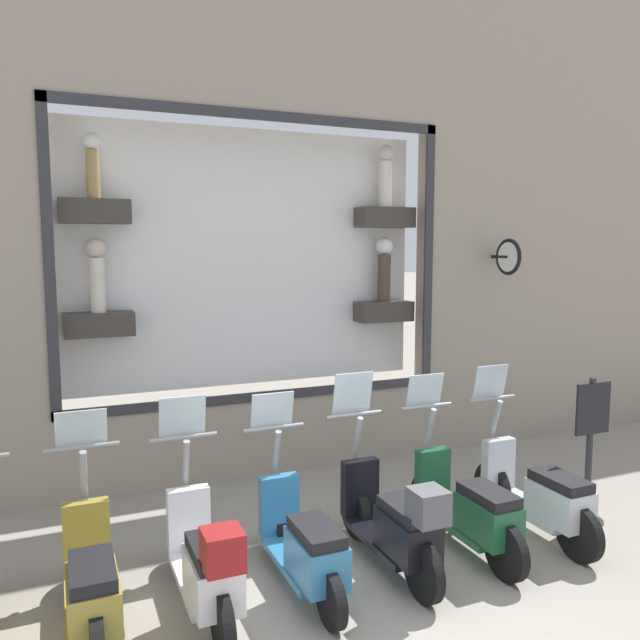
{
  "coord_description": "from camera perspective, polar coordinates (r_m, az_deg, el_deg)",
  "views": [
    {
      "loc": [
        -4.02,
        2.36,
        2.94
      ],
      "look_at": [
        2.14,
        -0.26,
        2.16
      ],
      "focal_mm": 35.0,
      "sensor_mm": 36.0,
      "label": 1
    }
  ],
  "objects": [
    {
      "name": "scooter_teal_3",
      "position": [
        5.66,
        -1.46,
        -19.87
      ],
      "size": [
        1.79,
        0.6,
        1.57
      ],
      "color": "black",
      "rests_on": "ground_plane"
    },
    {
      "name": "ground_plane",
      "position": [
        5.52,
        6.95,
        -25.65
      ],
      "size": [
        120.0,
        120.0,
        0.0
      ],
      "primitive_type": "plane",
      "color": "gray"
    },
    {
      "name": "scooter_olive_5",
      "position": [
        5.35,
        -20.18,
        -21.77
      ],
      "size": [
        1.8,
        0.61,
        1.58
      ],
      "color": "black",
      "rests_on": "ground_plane"
    },
    {
      "name": "building_facade",
      "position": [
        8.03,
        -5.89,
        12.97
      ],
      "size": [
        1.18,
        36.0,
        7.55
      ],
      "color": "gray",
      "rests_on": "ground_plane"
    },
    {
      "name": "scooter_white_4",
      "position": [
        5.37,
        -10.35,
        -20.95
      ],
      "size": [
        1.8,
        0.6,
        1.62
      ],
      "color": "black",
      "rests_on": "ground_plane"
    },
    {
      "name": "scooter_green_1",
      "position": [
        6.43,
        13.48,
        -16.48
      ],
      "size": [
        1.81,
        0.6,
        1.61
      ],
      "color": "black",
      "rests_on": "ground_plane"
    },
    {
      "name": "scooter_black_2",
      "position": [
        5.93,
        6.83,
        -17.9
      ],
      "size": [
        1.81,
        0.6,
        1.7
      ],
      "color": "black",
      "rests_on": "ground_plane"
    },
    {
      "name": "scooter_silver_0",
      "position": [
        6.94,
        19.37,
        -14.87
      ],
      "size": [
        1.81,
        0.61,
        1.65
      ],
      "color": "black",
      "rests_on": "ground_plane"
    },
    {
      "name": "shop_sign_post",
      "position": [
        7.35,
        23.47,
        -10.5
      ],
      "size": [
        0.36,
        0.45,
        1.58
      ],
      "color": "#232326",
      "rests_on": "ground_plane"
    }
  ]
}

